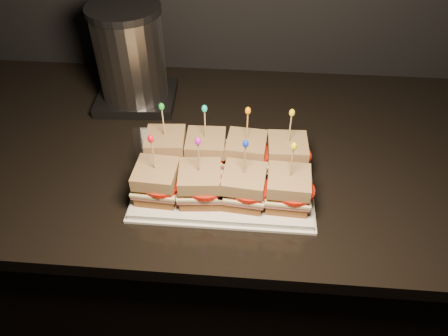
{
  "coord_description": "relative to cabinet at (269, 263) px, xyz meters",
  "views": [
    {
      "loc": [
        -0.65,
        0.82,
        1.59
      ],
      "look_at": [
        -0.7,
        1.49,
        0.97
      ],
      "focal_mm": 35.0,
      "sensor_mm": 36.0,
      "label": 1
    }
  ],
  "objects": [
    {
      "name": "sandwich_0_pick",
      "position": [
        -0.26,
        -0.09,
        0.6
      ],
      "size": [
        0.0,
        0.0,
        0.09
      ],
      "primitive_type": "cylinder",
      "color": "tan",
      "rests_on": "sandwich_0_bread_top"
    },
    {
      "name": "cabinet",
      "position": [
        0.0,
        0.0,
        0.0
      ],
      "size": [
        2.25,
        0.71,
        0.88
      ],
      "primitive_type": "cube",
      "color": "black",
      "rests_on": "ground"
    },
    {
      "name": "sandwich_6_bread_top",
      "position": [
        -0.09,
        -0.2,
        0.55
      ],
      "size": [
        0.09,
        0.09,
        0.03
      ],
      "primitive_type": "cube",
      "rotation": [
        0.0,
        0.0,
        -0.1
      ],
      "color": "#612C0F",
      "rests_on": "sandwich_6_tomato"
    },
    {
      "name": "sandwich_6_tomato",
      "position": [
        -0.07,
        -0.2,
        0.53
      ],
      "size": [
        0.08,
        0.08,
        0.01
      ],
      "primitive_type": "cylinder",
      "color": "red",
      "rests_on": "sandwich_6_cheese"
    },
    {
      "name": "sandwich_7_cheese",
      "position": [
        0.0,
        -0.2,
        0.53
      ],
      "size": [
        0.1,
        0.09,
        0.01
      ],
      "primitive_type": "cube",
      "rotation": [
        0.0,
        0.0,
        -0.05
      ],
      "color": "#F6EEA5",
      "rests_on": "sandwich_7_ham"
    },
    {
      "name": "sandwich_6_pick",
      "position": [
        -0.09,
        -0.2,
        0.6
      ],
      "size": [
        0.0,
        0.0,
        0.09
      ],
      "primitive_type": "cylinder",
      "color": "tan",
      "rests_on": "sandwich_6_bread_top"
    },
    {
      "name": "sandwich_0_cheese",
      "position": [
        -0.26,
        -0.09,
        0.53
      ],
      "size": [
        0.1,
        0.1,
        0.01
      ],
      "primitive_type": "cube",
      "rotation": [
        0.0,
        0.0,
        0.08
      ],
      "color": "#F6EEA5",
      "rests_on": "sandwich_0_ham"
    },
    {
      "name": "sandwich_4_bread_bot",
      "position": [
        -0.26,
        -0.2,
        0.5
      ],
      "size": [
        0.09,
        0.09,
        0.02
      ],
      "primitive_type": "cube",
      "rotation": [
        0.0,
        0.0,
        -0.05
      ],
      "color": "brown",
      "rests_on": "platter"
    },
    {
      "name": "sandwich_1_cheese",
      "position": [
        -0.17,
        -0.09,
        0.53
      ],
      "size": [
        0.09,
        0.09,
        0.01
      ],
      "primitive_type": "cube",
      "rotation": [
        0.0,
        0.0,
        0.03
      ],
      "color": "#F6EEA5",
      "rests_on": "sandwich_1_ham"
    },
    {
      "name": "sandwich_3_cheese",
      "position": [
        0.0,
        -0.09,
        0.53
      ],
      "size": [
        0.09,
        0.09,
        0.01
      ],
      "primitive_type": "cube",
      "rotation": [
        0.0,
        0.0,
        0.03
      ],
      "color": "#F6EEA5",
      "rests_on": "sandwich_3_ham"
    },
    {
      "name": "sandwich_7_bread_bot",
      "position": [
        0.0,
        -0.2,
        0.5
      ],
      "size": [
        0.09,
        0.09,
        0.02
      ],
      "primitive_type": "cube",
      "rotation": [
        0.0,
        0.0,
        -0.05
      ],
      "color": "brown",
      "rests_on": "platter"
    },
    {
      "name": "sandwich_7_bread_top",
      "position": [
        0.0,
        -0.2,
        0.55
      ],
      "size": [
        0.09,
        0.09,
        0.03
      ],
      "primitive_type": "cube",
      "rotation": [
        0.0,
        0.0,
        -0.05
      ],
      "color": "#612C0F",
      "rests_on": "sandwich_7_tomato"
    },
    {
      "name": "sandwich_2_pick",
      "position": [
        -0.09,
        -0.09,
        0.6
      ],
      "size": [
        0.0,
        0.0,
        0.09
      ],
      "primitive_type": "cylinder",
      "color": "tan",
      "rests_on": "sandwich_2_bread_top"
    },
    {
      "name": "granite_slab",
      "position": [
        0.0,
        0.0,
        0.46
      ],
      "size": [
        2.29,
        0.75,
        0.03
      ],
      "primitive_type": "cube",
      "color": "black",
      "rests_on": "cabinet"
    },
    {
      "name": "sandwich_5_frill",
      "position": [
        -0.17,
        -0.2,
        0.64
      ],
      "size": [
        0.01,
        0.01,
        0.02
      ],
      "primitive_type": "ellipsoid",
      "color": "#CC15C9",
      "rests_on": "sandwich_5_pick"
    },
    {
      "name": "sandwich_1_pick",
      "position": [
        -0.17,
        -0.09,
        0.6
      ],
      "size": [
        0.0,
        0.0,
        0.09
      ],
      "primitive_type": "cylinder",
      "color": "tan",
      "rests_on": "sandwich_1_bread_top"
    },
    {
      "name": "appliance_body",
      "position": [
        -0.39,
        0.17,
        0.61
      ],
      "size": [
        0.17,
        0.17,
        0.22
      ],
      "primitive_type": "cylinder",
      "color": "silver",
      "rests_on": "appliance_base"
    },
    {
      "name": "sandwich_5_pick",
      "position": [
        -0.17,
        -0.2,
        0.6
      ],
      "size": [
        0.0,
        0.0,
        0.09
      ],
      "primitive_type": "cylinder",
      "color": "tan",
      "rests_on": "sandwich_5_bread_top"
    },
    {
      "name": "sandwich_4_cheese",
      "position": [
        -0.26,
        -0.2,
        0.53
      ],
      "size": [
        0.1,
        0.09,
        0.01
      ],
      "primitive_type": "cube",
      "rotation": [
        0.0,
        0.0,
        -0.05
      ],
      "color": "#F6EEA5",
      "rests_on": "sandwich_4_ham"
    },
    {
      "name": "sandwich_5_cheese",
      "position": [
        -0.17,
        -0.2,
        0.53
      ],
      "size": [
        0.1,
        0.1,
        0.01
      ],
      "primitive_type": "cube",
      "rotation": [
        0.0,
        0.0,
        0.09
      ],
      "color": "#F6EEA5",
      "rests_on": "sandwich_5_ham"
    },
    {
      "name": "sandwich_1_frill",
      "position": [
        -0.17,
        -0.09,
        0.64
      ],
      "size": [
        0.01,
        0.01,
        0.02
      ],
      "primitive_type": "ellipsoid",
      "color": "#13C5B3",
      "rests_on": "sandwich_1_pick"
    },
    {
      "name": "sandwich_0_frill",
      "position": [
        -0.26,
        -0.09,
        0.64
      ],
      "size": [
        0.01,
        0.01,
        0.02
      ],
      "primitive_type": "ellipsoid",
      "color": "green",
      "rests_on": "sandwich_0_pick"
    },
    {
      "name": "sandwich_2_frill",
      "position": [
        -0.09,
        -0.09,
        0.64
      ],
      "size": [
        0.01,
        0.01,
        0.02
      ],
      "primitive_type": "ellipsoid",
      "color": "orange",
      "rests_on": "sandwich_2_pick"
    },
    {
      "name": "sandwich_1_bread_top",
      "position": [
        -0.17,
        -0.09,
        0.55
      ],
      "size": [
        0.09,
        0.09,
        0.03
      ],
      "primitive_type": "cube",
      "rotation": [
        0.0,
        0.0,
        0.03
      ],
      "color": "#612C0F",
      "rests_on": "sandwich_1_tomato"
    },
    {
      "name": "platter",
      "position": [
        -0.13,
        -0.14,
        0.48
      ],
      "size": [
        0.37,
        0.23,
        0.02
      ],
      "primitive_type": "cube",
      "color": "white",
      "rests_on": "granite_slab"
    },
    {
      "name": "sandwich_0_bread_bot",
      "position": [
        -0.26,
        -0.09,
        0.5
      ],
      "size": [
        0.09,
        0.09,
        0.02
      ],
      "primitive_type": "cube",
      "rotation": [
        0.0,
        0.0,
        0.08
      ],
      "color": "brown",
      "rests_on": "platter"
    },
    {
      "name": "sandwich_6_bread_bot",
      "position": [
        -0.09,
        -0.2,
        0.5
      ],
      "size": [
        0.09,
        0.09,
        0.02
      ],
      "primitive_type": "cube",
      "rotation": [
        0.0,
        0.0,
        -0.1
      ],
      "color": "brown",
      "rests_on": "platter"
    },
    {
      "name": "sandwich_0_bread_top",
      "position": [
        -0.26,
        -0.09,
        0.55
      ],
      "size": [
        0.09,
        0.09,
        0.03
      ],
      "primitive_type": "cube",
      "rotation": [
        0.0,
        0.0,
        0.08
      ],
      "color": "#612C0F",
      "rests_on": "sandwich_0_tomato"
    },
    {
      "name": "sandwich_3_tomato",
      "position": [
        0.02,
        -0.1,
        0.53
      ],
      "size": [
        0.08,
        0.08,
        0.01
      ],
      "primitive_type": "cylinder",
      "color": "red",
      "rests_on": "sandwich_3_cheese"
    },
    {
      "name": "sandwich_3_ham",
      "position": [
        0.0,
        -0.09,
        0.52
      ],
      "size": [
        0.09,
        0.09,
        0.01
      ],
      "primitive_type": "cube",
      "rotation": [
        0.0,
        0.0,
        0.03
      ],
      "color": "#C66358",
      "rests_on": "sandwich_3_bread_bot"
    },
    {
      "name": "sandwich_5_ham",
      "position": [
        -0.17,
        -0.2,
        0.52
      ],
      "size": [
        0.1,
        0.09,
        0.01
      ],
      "primitive_type": "cube",
      "rotation": [
        0.0,
        0.0,
        0.09
      ],
      "color": "#C66358",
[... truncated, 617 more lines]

